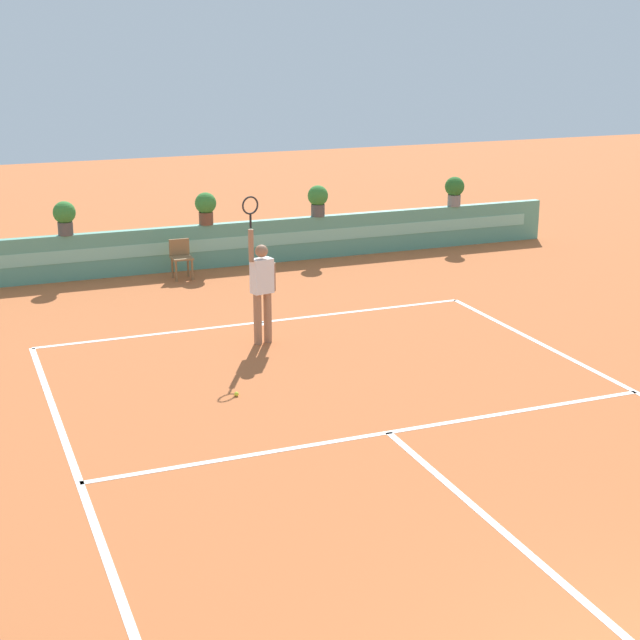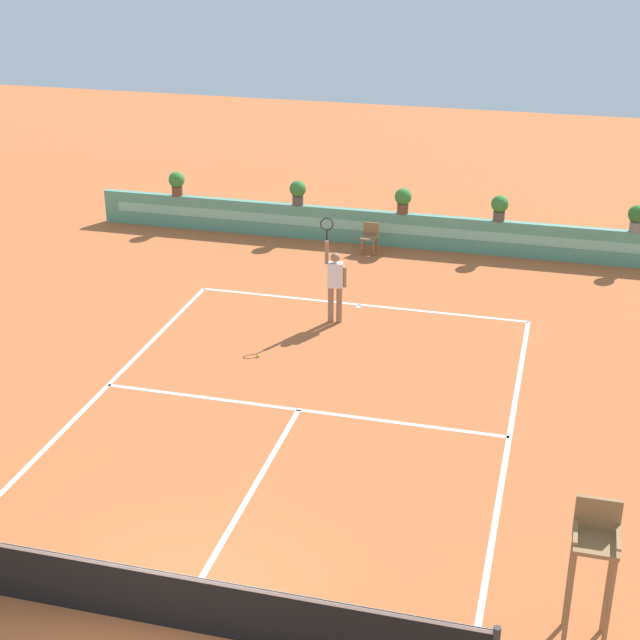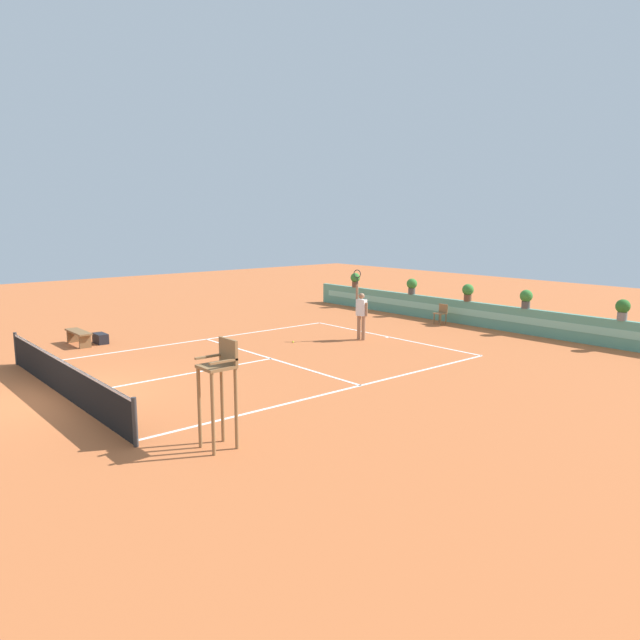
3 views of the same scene
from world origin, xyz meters
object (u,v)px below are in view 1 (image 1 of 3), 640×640
tennis_player (262,284)px  potted_plant_centre (206,206)px  potted_plant_left (65,216)px  potted_plant_right (318,199)px  ball_kid_chair (181,257)px  potted_plant_far_right (455,189)px  tennis_ball_near_baseline (236,394)px

tennis_player → potted_plant_centre: bearing=84.3°
potted_plant_left → potted_plant_right: (5.79, 0.00, 0.00)m
tennis_player → potted_plant_right: 6.55m
ball_kid_chair → potted_plant_far_right: size_ratio=1.17×
ball_kid_chair → tennis_ball_near_baseline: bearing=-97.6°
tennis_ball_near_baseline → potted_plant_right: potted_plant_right is taller
tennis_player → potted_plant_far_right: 8.93m
potted_plant_centre → potted_plant_left: same height
potted_plant_left → potted_plant_right: 5.79m
potted_plant_left → tennis_player: bearing=-66.0°
tennis_player → tennis_ball_near_baseline: size_ratio=38.01×
potted_plant_right → potted_plant_far_right: same height
tennis_ball_near_baseline → potted_plant_centre: potted_plant_centre is taller
tennis_player → potted_plant_right: tennis_player is taller
ball_kid_chair → potted_plant_far_right: (7.11, 0.73, 0.93)m
tennis_ball_near_baseline → ball_kid_chair: bearing=82.4°
ball_kid_chair → potted_plant_left: (-2.31, 0.73, 0.93)m
potted_plant_left → potted_plant_right: same height
tennis_player → tennis_ball_near_baseline: tennis_player is taller
tennis_ball_near_baseline → potted_plant_far_right: size_ratio=0.09×
ball_kid_chair → tennis_ball_near_baseline: size_ratio=12.50×
ball_kid_chair → potted_plant_centre: 1.42m
tennis_ball_near_baseline → potted_plant_right: size_ratio=0.09×
ball_kid_chair → potted_plant_right: size_ratio=1.17×
ball_kid_chair → potted_plant_centre: bearing=43.1°
tennis_ball_near_baseline → potted_plant_left: (-1.35, 7.93, 1.38)m
ball_kid_chair → potted_plant_right: potted_plant_right is taller
ball_kid_chair → potted_plant_left: bearing=162.4°
potted_plant_left → ball_kid_chair: bearing=-17.6°
ball_kid_chair → potted_plant_left: size_ratio=1.17×
potted_plant_centre → potted_plant_far_right: bearing=0.0°
tennis_player → potted_plant_centre: tennis_player is taller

